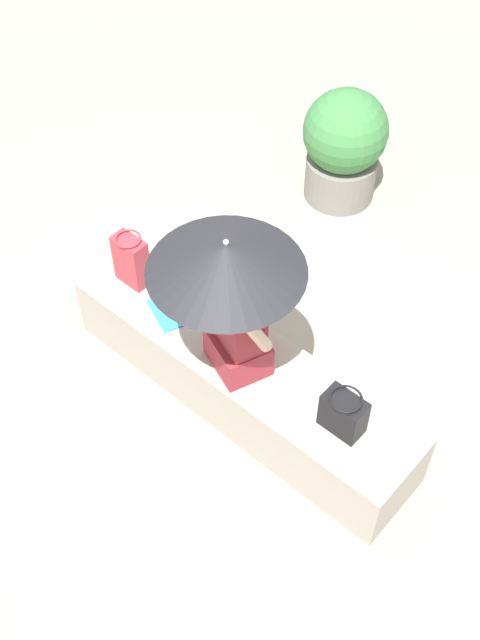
# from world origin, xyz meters

# --- Properties ---
(ground_plane) EXTENTS (14.00, 14.00, 0.00)m
(ground_plane) POSITION_xyz_m (0.00, 0.00, 0.00)
(ground_plane) COLOR #9E9384
(stone_bench) EXTENTS (2.33, 0.54, 0.45)m
(stone_bench) POSITION_xyz_m (0.00, 0.00, 0.23)
(stone_bench) COLOR #A8A093
(stone_bench) RESTS_ON ground
(person_seated) EXTENTS (0.51, 0.38, 0.90)m
(person_seated) POSITION_xyz_m (-0.02, 0.05, 0.84)
(person_seated) COLOR #992D38
(person_seated) RESTS_ON stone_bench
(parasol) EXTENTS (0.82, 0.82, 1.04)m
(parasol) POSITION_xyz_m (-0.01, 0.13, 1.36)
(parasol) COLOR #B7B7BC
(parasol) RESTS_ON stone_bench
(handbag_black) EXTENTS (0.21, 0.16, 0.37)m
(handbag_black) POSITION_xyz_m (0.91, -0.00, 0.63)
(handbag_black) COLOR #B2333D
(handbag_black) RESTS_ON stone_bench
(tote_bag_canvas) EXTENTS (0.24, 0.18, 0.27)m
(tote_bag_canvas) POSITION_xyz_m (-0.73, 0.01, 0.58)
(tote_bag_canvas) COLOR black
(tote_bag_canvas) RESTS_ON stone_bench
(magazine) EXTENTS (0.34, 0.29, 0.01)m
(magazine) POSITION_xyz_m (0.55, 0.04, 0.46)
(magazine) COLOR #339ED1
(magazine) RESTS_ON stone_bench
(planter_near) EXTENTS (0.63, 0.63, 0.90)m
(planter_near) POSITION_xyz_m (0.72, -1.96, 0.47)
(planter_near) COLOR gray
(planter_near) RESTS_ON ground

